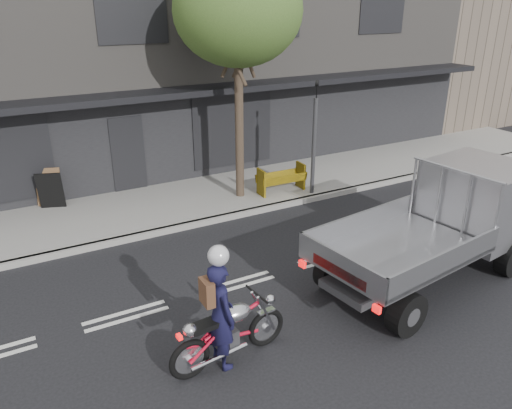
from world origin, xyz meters
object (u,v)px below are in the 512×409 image
object	(u,v)px
flatbed_ute	(464,209)
construction_barrier	(285,181)
traffic_light_pole	(314,144)
motorcycle	(229,331)
rider	(220,315)
street_tree	(238,11)
sandwich_board	(51,191)

from	to	relation	value
flatbed_ute	construction_barrier	bearing A→B (deg)	96.04
traffic_light_pole	motorcycle	xyz separation A→B (m)	(-5.40, -5.41, -1.07)
rider	construction_barrier	distance (m)	7.47
motorcycle	construction_barrier	world-z (taller)	motorcycle
motorcycle	construction_barrier	bearing A→B (deg)	45.77
motorcycle	rider	bearing A→B (deg)	174.79
street_tree	motorcycle	world-z (taller)	street_tree
motorcycle	sandwich_board	size ratio (longest dim) A/B	2.04
rider	construction_barrier	bearing A→B (deg)	-45.13
street_tree	flatbed_ute	world-z (taller)	street_tree
rider	construction_barrier	xyz separation A→B (m)	(4.79, 5.72, -0.36)
construction_barrier	sandwich_board	distance (m)	6.65
flatbed_ute	construction_barrier	xyz separation A→B (m)	(-1.27, 5.29, -0.81)
rider	sandwich_board	world-z (taller)	rider
construction_barrier	street_tree	bearing A→B (deg)	156.50
construction_barrier	sandwich_board	world-z (taller)	sandwich_board
flatbed_ute	construction_barrier	distance (m)	5.50
rider	construction_barrier	world-z (taller)	rider
traffic_light_pole	sandwich_board	world-z (taller)	traffic_light_pole
flatbed_ute	traffic_light_pole	bearing A→B (deg)	88.35
flatbed_ute	sandwich_board	world-z (taller)	flatbed_ute
street_tree	construction_barrier	xyz separation A→B (m)	(1.24, -0.54, -4.71)
construction_barrier	flatbed_ute	bearing A→B (deg)	-76.51
street_tree	traffic_light_pole	distance (m)	4.23
street_tree	flatbed_ute	size ratio (longest dim) A/B	1.24
motorcycle	rider	xyz separation A→B (m)	(-0.15, -0.00, 0.35)
motorcycle	sandwich_board	distance (m)	8.05
motorcycle	flatbed_ute	distance (m)	5.97
street_tree	rider	xyz separation A→B (m)	(-3.55, -6.26, -4.35)
rider	sandwich_board	bearing A→B (deg)	5.56
flatbed_ute	sandwich_board	xyz separation A→B (m)	(-7.56, 7.44, -0.69)
motorcycle	flatbed_ute	size ratio (longest dim) A/B	0.40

